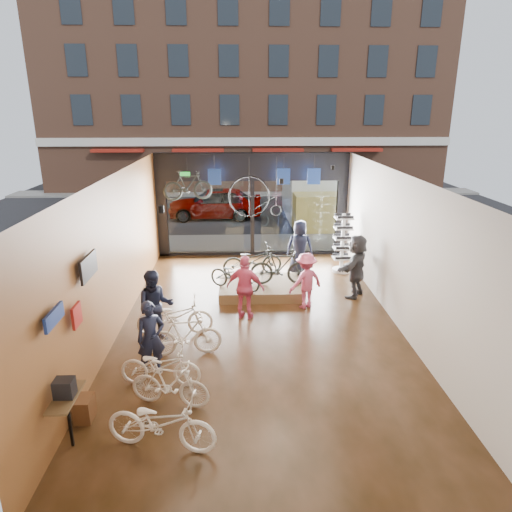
{
  "coord_description": "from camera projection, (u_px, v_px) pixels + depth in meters",
  "views": [
    {
      "loc": [
        -0.49,
        -10.56,
        5.29
      ],
      "look_at": [
        -0.04,
        1.4,
        1.41
      ],
      "focal_mm": 32.0,
      "sensor_mm": 36.0,
      "label": 1
    }
  ],
  "objects": [
    {
      "name": "jersey_left",
      "position": [
        215.0,
        177.0,
        15.64
      ],
      "size": [
        0.45,
        0.03,
        0.55
      ],
      "primitive_type": "cube",
      "color": "#1E3F99",
      "rests_on": "ceiling"
    },
    {
      "name": "box_truck",
      "position": [
        310.0,
        197.0,
        21.87
      ],
      "size": [
        2.1,
        6.3,
        2.48
      ],
      "primitive_type": null,
      "color": "silver",
      "rests_on": "street_road"
    },
    {
      "name": "jersey_mid",
      "position": [
        284.0,
        177.0,
        15.73
      ],
      "size": [
        0.45,
        0.03,
        0.55
      ],
      "primitive_type": "cube",
      "color": "#1E3F99",
      "rests_on": "ceiling"
    },
    {
      "name": "display_bike_mid",
      "position": [
        280.0,
        267.0,
        13.42
      ],
      "size": [
        1.81,
        0.53,
        1.08
      ],
      "primitive_type": "imported",
      "rotation": [
        0.0,
        0.0,
        1.56
      ],
      "color": "black",
      "rests_on": "display_platform"
    },
    {
      "name": "customer_0",
      "position": [
        151.0,
        338.0,
        9.34
      ],
      "size": [
        0.69,
        0.58,
        1.6
      ],
      "primitive_type": "imported",
      "rotation": [
        0.0,
        0.0,
        0.4
      ],
      "color": "#161C33",
      "rests_on": "ground_plane"
    },
    {
      "name": "floor_bike_1",
      "position": [
        170.0,
        384.0,
        8.4
      ],
      "size": [
        1.58,
        0.78,
        0.91
      ],
      "primitive_type": "imported",
      "rotation": [
        0.0,
        0.0,
        1.33
      ],
      "color": "beige",
      "rests_on": "ground_plane"
    },
    {
      "name": "display_bike_left",
      "position": [
        235.0,
        275.0,
        13.09
      ],
      "size": [
        1.68,
        1.3,
        0.85
      ],
      "primitive_type": "imported",
      "rotation": [
        0.0,
        0.0,
        1.05
      ],
      "color": "black",
      "rests_on": "display_platform"
    },
    {
      "name": "customer_4",
      "position": [
        300.0,
        247.0,
        15.11
      ],
      "size": [
        1.0,
        0.77,
        1.81
      ],
      "primitive_type": "imported",
      "rotation": [
        0.0,
        0.0,
        2.91
      ],
      "color": "#161C33",
      "rests_on": "ground_plane"
    },
    {
      "name": "customer_3",
      "position": [
        306.0,
        281.0,
        12.49
      ],
      "size": [
        1.18,
        0.99,
        1.58
      ],
      "primitive_type": "imported",
      "rotation": [
        0.0,
        0.0,
        3.62
      ],
      "color": "#CC4C72",
      "rests_on": "ground_plane"
    },
    {
      "name": "sidewalk_far",
      "position": [
        246.0,
        193.0,
        29.73
      ],
      "size": [
        30.0,
        2.0,
        0.12
      ],
      "primitive_type": "cube",
      "color": "slate",
      "rests_on": "ground"
    },
    {
      "name": "display_platform",
      "position": [
        260.0,
        288.0,
        13.71
      ],
      "size": [
        2.4,
        1.8,
        0.3
      ],
      "primitive_type": "cube",
      "color": "brown",
      "rests_on": "ground_plane"
    },
    {
      "name": "floor_bike_3",
      "position": [
        185.0,
        335.0,
        10.13
      ],
      "size": [
        1.68,
        0.65,
        0.98
      ],
      "primitive_type": "imported",
      "rotation": [
        0.0,
        0.0,
        1.69
      ],
      "color": "beige",
      "rests_on": "ground_plane"
    },
    {
      "name": "wall_left",
      "position": [
        114.0,
        256.0,
        10.97
      ],
      "size": [
        0.04,
        12.0,
        3.8
      ],
      "primitive_type": "cube",
      "color": "#965429",
      "rests_on": "ground"
    },
    {
      "name": "customer_2",
      "position": [
        245.0,
        288.0,
        11.81
      ],
      "size": [
        1.1,
        0.73,
        1.73
      ],
      "primitive_type": "imported",
      "rotation": [
        0.0,
        0.0,
        2.81
      ],
      "color": "#CC4C72",
      "rests_on": "ground_plane"
    },
    {
      "name": "customer_5",
      "position": [
        356.0,
        266.0,
        13.23
      ],
      "size": [
        1.42,
        1.75,
        1.87
      ],
      "primitive_type": "imported",
      "rotation": [
        0.0,
        0.0,
        4.12
      ],
      "color": "#3F3F44",
      "rests_on": "ground_plane"
    },
    {
      "name": "hung_bike",
      "position": [
        188.0,
        185.0,
        14.7
      ],
      "size": [
        1.64,
        0.79,
        0.95
      ],
      "primitive_type": "imported",
      "rotation": [
        0.0,
        0.0,
        1.8
      ],
      "color": "black",
      "rests_on": "ceiling"
    },
    {
      "name": "display_bike_right",
      "position": [
        252.0,
        260.0,
        14.19
      ],
      "size": [
        1.94,
        0.96,
        0.98
      ],
      "primitive_type": "imported",
      "rotation": [
        0.0,
        0.0,
        1.75
      ],
      "color": "black",
      "rests_on": "display_platform"
    },
    {
      "name": "opposite_building",
      "position": [
        245.0,
        81.0,
        29.97
      ],
      "size": [
        26.0,
        5.0,
        14.0
      ],
      "primitive_type": "cube",
      "color": "brown",
      "rests_on": "ground"
    },
    {
      "name": "wall_back",
      "position": [
        283.0,
        410.0,
        5.38
      ],
      "size": [
        7.0,
        0.04,
        3.8
      ],
      "primitive_type": "cube",
      "color": "beige",
      "rests_on": "ground"
    },
    {
      "name": "wall_right",
      "position": [
        402.0,
        253.0,
        11.23
      ],
      "size": [
        0.04,
        12.0,
        3.8
      ],
      "primitive_type": "cube",
      "color": "beige",
      "rests_on": "ground"
    },
    {
      "name": "street_road",
      "position": [
        248.0,
        206.0,
        25.95
      ],
      "size": [
        30.0,
        18.0,
        0.02
      ],
      "primitive_type": "cube",
      "color": "black",
      "rests_on": "ground"
    },
    {
      "name": "ceiling",
      "position": [
        260.0,
        175.0,
        10.51
      ],
      "size": [
        7.0,
        12.0,
        0.04
      ],
      "primitive_type": "cube",
      "color": "black",
      "rests_on": "ground"
    },
    {
      "name": "storefront",
      "position": [
        252.0,
        205.0,
        16.8
      ],
      "size": [
        7.0,
        0.26,
        3.8
      ],
      "primitive_type": null,
      "color": "black",
      "rests_on": "ground"
    },
    {
      "name": "floor_bike_2",
      "position": [
        160.0,
        366.0,
        9.03
      ],
      "size": [
        1.68,
        0.76,
        0.85
      ],
      "primitive_type": "imported",
      "rotation": [
        0.0,
        0.0,
        1.45
      ],
      "color": "beige",
      "rests_on": "ground_plane"
    },
    {
      "name": "ground_plane",
      "position": [
        260.0,
        326.0,
        11.69
      ],
      "size": [
        7.0,
        12.0,
        0.04
      ],
      "primitive_type": "cube",
      "color": "black",
      "rests_on": "ground"
    },
    {
      "name": "street_car",
      "position": [
        215.0,
        203.0,
        22.79
      ],
      "size": [
        4.66,
        1.87,
        1.59
      ],
      "primitive_type": "imported",
      "rotation": [
        0.0,
        0.0,
        -1.57
      ],
      "color": "gray",
      "rests_on": "street_road"
    },
    {
      "name": "wall_merch",
      "position": [
        73.0,
        352.0,
        7.84
      ],
      "size": [
        0.4,
        2.4,
        2.6
      ],
      "primitive_type": null,
      "color": "navy",
      "rests_on": "wall_left"
    },
    {
      "name": "exit_sign",
      "position": [
        185.0,
        174.0,
        16.25
      ],
      "size": [
        0.35,
        0.06,
        0.18
      ],
      "primitive_type": "cube",
      "color": "#198C26",
      "rests_on": "storefront"
    },
    {
      "name": "sidewalk_near",
      "position": [
        252.0,
        244.0,
        18.51
      ],
      "size": [
        30.0,
        2.4,
        0.12
      ],
      "primitive_type": "cube",
      "color": "slate",
      "rests_on": "ground"
    },
    {
      "name": "sunglasses_rack",
      "position": [
        342.0,
        243.0,
        15.22
      ],
      "size": [
        0.66,
        0.58,
        2.0
      ],
      "primitive_type": null,
      "rotation": [
        0.0,
        0.0,
        0.17
      ],
      "color": "white",
      "rests_on": "ground_plane"
    },
    {
      "name": "floor_bike_4",
      "position": [
        175.0,
        317.0,
        11.05
      ],
      "size": [
        1.88,
        0.78,
        0.97
      ],
      "primitive_type": "imported",
      "rotation": [
        0.0,
        0.0,
        1.65
      ],
      "color": "beige",
      "rests_on": "ground_plane"
    },
    {
      "name": "jersey_right",
      "position": [
        314.0,
        176.0,
        15.76
      ],
      "size": [
        0.45,
        0.03,
        0.55
      ],
      "primitive_type": "cube",
      "color": "#1E3F99",
      "rests_on": "ceiling"
    },
    {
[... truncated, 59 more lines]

